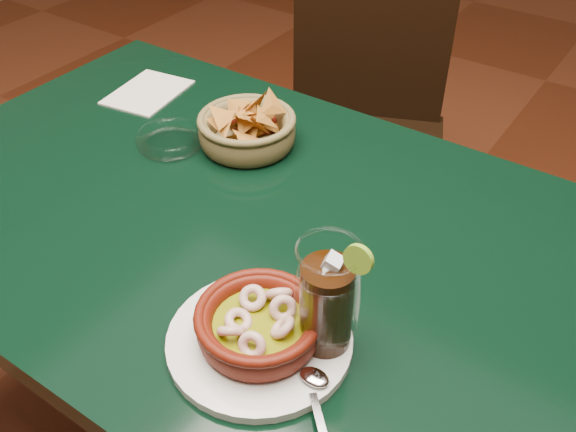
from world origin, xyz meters
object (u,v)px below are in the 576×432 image
Objects in this scene: dining_table at (228,252)px; dining_chair at (362,126)px; chip_basket at (247,130)px; cola_drink at (327,302)px; shrimp_plate at (259,328)px.

dining_chair is at bearing 99.65° from dining_table.
chip_basket is (-0.08, 0.17, 0.13)m from dining_table.
cola_drink is (0.37, -0.33, 0.05)m from chip_basket.
chip_basket reaches higher than dining_table.
dining_chair reaches higher than dining_table.
cola_drink is at bearing -64.54° from dining_chair.
dining_table is at bearing -80.35° from dining_chair.
dining_chair is 4.95× the size of cola_drink.
chip_basket is 0.50m from cola_drink.
cola_drink is (0.07, 0.04, 0.05)m from shrimp_plate.
chip_basket is at bearing -86.16° from dining_chair.
dining_chair is 1.00m from shrimp_plate.
dining_table is 1.27× the size of dining_chair.
cola_drink is at bearing -27.89° from dining_table.
dining_table is 0.37m from cola_drink.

